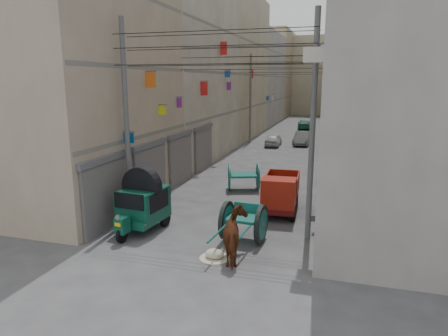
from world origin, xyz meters
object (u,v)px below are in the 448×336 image
at_px(second_cart, 244,176).
at_px(horse, 237,236).
at_px(distant_car_grey, 302,138).
at_px(distant_car_white, 273,140).
at_px(tonga_cart, 244,221).
at_px(auto_rickshaw, 143,202).
at_px(mini_truck, 280,196).
at_px(distant_car_green, 304,125).
at_px(feed_sack, 215,254).

distance_m(second_cart, horse, 8.42).
bearing_deg(distant_car_grey, distant_car_white, -148.87).
bearing_deg(tonga_cart, auto_rickshaw, -175.46).
bearing_deg(mini_truck, distant_car_white, 97.28).
distance_m(auto_rickshaw, mini_truck, 5.77).
height_order(mini_truck, distant_car_grey, mini_truck).
bearing_deg(second_cart, distant_car_green, 70.45).
height_order(horse, distant_car_green, horse).
bearing_deg(second_cart, distant_car_grey, 66.34).
relative_size(mini_truck, feed_sack, 5.19).
height_order(tonga_cart, distant_car_green, tonga_cart).
height_order(tonga_cart, feed_sack, tonga_cart).
xyz_separation_m(mini_truck, horse, (-0.65, -4.80, -0.03)).
relative_size(auto_rickshaw, distant_car_grey, 0.76).
bearing_deg(feed_sack, distant_car_green, 90.97).
bearing_deg(distant_car_white, distant_car_grey, -152.99).
xyz_separation_m(auto_rickshaw, feed_sack, (3.42, -1.66, -0.96)).
xyz_separation_m(mini_truck, distant_car_green, (-1.98, 32.04, -0.30)).
height_order(auto_rickshaw, distant_car_green, auto_rickshaw).
bearing_deg(second_cart, mini_truck, -73.27).
bearing_deg(distant_car_grey, distant_car_green, 96.60).
bearing_deg(distant_car_green, feed_sack, 85.86).
distance_m(feed_sack, horse, 0.97).
bearing_deg(tonga_cart, feed_sack, -103.74).
xyz_separation_m(tonga_cart, feed_sack, (-0.54, -1.69, -0.57)).
height_order(auto_rickshaw, feed_sack, auto_rickshaw).
bearing_deg(second_cart, feed_sack, -101.26).
distance_m(distant_car_white, distant_car_green, 13.65).
xyz_separation_m(second_cart, feed_sack, (1.08, -8.32, -0.59)).
height_order(tonga_cart, second_cart, second_cart).
bearing_deg(horse, auto_rickshaw, -39.23).
height_order(auto_rickshaw, mini_truck, auto_rickshaw).
distance_m(auto_rickshaw, tonga_cart, 3.98).
relative_size(feed_sack, distant_car_grey, 0.17).
bearing_deg(distant_car_grey, second_cart, -93.02).
bearing_deg(horse, distant_car_grey, -107.66).
distance_m(second_cart, distant_car_green, 28.62).
height_order(tonga_cart, distant_car_grey, tonga_cart).
relative_size(distant_car_white, distant_car_grey, 0.88).
height_order(auto_rickshaw, distant_car_grey, auto_rickshaw).
relative_size(mini_truck, distant_car_white, 1.00).
bearing_deg(distant_car_white, mini_truck, 98.32).
distance_m(feed_sack, distant_car_white, 23.46).
bearing_deg(distant_car_white, distant_car_green, -98.12).
height_order(mini_truck, feed_sack, mini_truck).
bearing_deg(horse, tonga_cart, -102.58).
distance_m(mini_truck, second_cart, 4.21).
bearing_deg(horse, distant_car_green, -106.39).
bearing_deg(auto_rickshaw, distant_car_green, 90.75).
bearing_deg(distant_car_white, second_cart, 91.57).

